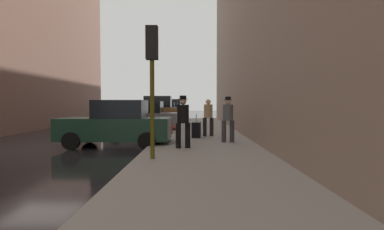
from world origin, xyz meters
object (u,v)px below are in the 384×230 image
parked_gray_coupe (143,117)px  parked_white_van (172,108)px  pedestrian_in_tan_coat (208,116)px  parked_bronze_suv (156,111)px  fire_hydrant (170,126)px  rolling_suitcase (196,130)px  parked_red_hatchback (168,111)px  pedestrian_with_fedora (183,119)px  parked_dark_green_sedan (117,124)px  parked_blue_sedan (163,112)px  pedestrian_with_beanie (228,117)px  traffic_light (152,63)px

parked_gray_coupe → parked_white_van: (-0.00, 22.65, 0.18)m
parked_white_van → pedestrian_in_tan_coat: 26.73m
parked_bronze_suv → fire_hydrant: size_ratio=6.54×
rolling_suitcase → fire_hydrant: bearing=124.3°
parked_bronze_suv → parked_red_hatchback: bearing=90.0°
fire_hydrant → rolling_suitcase: size_ratio=0.68×
parked_red_hatchback → pedestrian_in_tan_coat: (3.66, -20.52, 0.26)m
pedestrian_with_fedora → parked_gray_coupe: bearing=109.0°
parked_dark_green_sedan → pedestrian_with_fedora: 3.02m
parked_blue_sedan → parked_red_hatchback: size_ratio=1.00×
parked_white_van → rolling_suitcase: 27.30m
parked_blue_sedan → pedestrian_in_tan_coat: bearing=-76.3°
parked_gray_coupe → pedestrian_with_beanie: size_ratio=2.38×
pedestrian_with_fedora → parked_bronze_suv: bearing=100.9°
parked_red_hatchback → pedestrian_with_beanie: pedestrian_with_beanie is taller
parked_gray_coupe → parked_dark_green_sedan: bearing=-90.0°
parked_dark_green_sedan → parked_gray_coupe: same height
rolling_suitcase → parked_white_van: bearing=96.5°
parked_bronze_suv → parked_white_van: same height
fire_hydrant → parked_bronze_suv: bearing=101.8°
parked_bronze_suv → rolling_suitcase: (3.10, -10.54, -0.54)m
traffic_light → fire_hydrant: bearing=90.4°
parked_white_van → traffic_light: size_ratio=1.29×
traffic_light → parked_bronze_suv: bearing=96.8°
parked_dark_green_sedan → pedestrian_in_tan_coat: pedestrian_in_tan_coat is taller
parked_dark_green_sedan → parked_gray_coupe: size_ratio=1.00×
pedestrian_in_tan_coat → parked_dark_green_sedan: bearing=-147.8°
pedestrian_in_tan_coat → pedestrian_with_fedora: 3.92m
parked_red_hatchback → pedestrian_with_fedora: size_ratio=2.40×
parked_gray_coupe → pedestrian_with_beanie: (4.32, -6.08, 0.29)m
parked_dark_green_sedan → parked_blue_sedan: bearing=90.0°
parked_gray_coupe → parked_white_van: bearing=90.0°
parked_bronze_suv → pedestrian_with_beanie: (4.32, -12.14, 0.10)m
parked_blue_sedan → parked_red_hatchback: bearing=90.0°
parked_white_van → fire_hydrant: 25.29m
parked_dark_green_sedan → traffic_light: traffic_light is taller
parked_bronze_suv → traffic_light: bearing=-83.2°
fire_hydrant → pedestrian_with_beanie: pedestrian_with_beanie is taller
parked_red_hatchback → parked_white_van: bearing=90.0°
pedestrian_with_fedora → parked_blue_sedan: bearing=98.0°
parked_red_hatchback → fire_hydrant: size_ratio=6.05×
parked_dark_green_sedan → pedestrian_in_tan_coat: 4.33m
parked_dark_green_sedan → parked_red_hatchback: (-0.00, 22.82, 0.00)m
parked_blue_sedan → pedestrian_with_beanie: pedestrian_with_beanie is taller
pedestrian_in_tan_coat → parked_red_hatchback: bearing=100.1°
pedestrian_in_tan_coat → traffic_light: bearing=-107.5°
parked_dark_green_sedan → parked_red_hatchback: same height
parked_bronze_suv → parked_blue_sedan: parked_bronze_suv is taller
pedestrian_with_fedora → pedestrian_with_beanie: bearing=42.0°
pedestrian_in_tan_coat → rolling_suitcase: 1.05m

